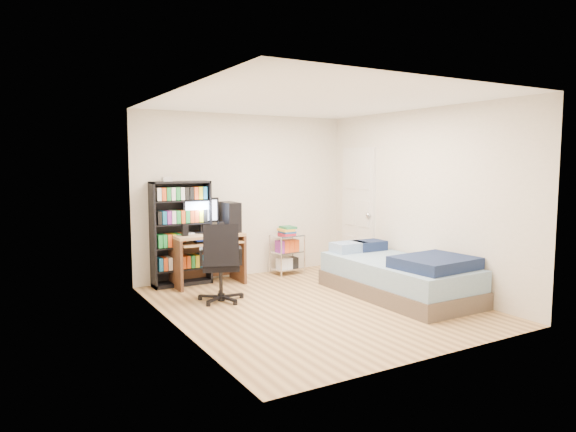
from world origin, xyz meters
TOP-DOWN VIEW (x-y plane):
  - room at (0.00, 0.00)m, footprint 3.58×4.08m
  - media_shelf at (-1.08, 1.84)m, footprint 0.84×0.28m
  - computer_desk at (-0.65, 1.73)m, footprint 0.99×0.58m
  - office_chair at (-0.94, 0.72)m, footprint 0.78×0.78m
  - wire_cart at (0.61, 1.72)m, footprint 0.51×0.39m
  - bed at (1.19, -0.22)m, footprint 1.08×2.16m
  - door at (1.72, 1.35)m, footprint 0.12×0.80m

SIDE VIEW (x-z plane):
  - bed at x=1.19m, z-range -0.04..0.58m
  - office_chair at x=-0.94m, z-range -0.18..0.83m
  - wire_cart at x=0.61m, z-range 0.12..0.88m
  - computer_desk at x=-0.65m, z-range 0.05..1.30m
  - media_shelf at x=-1.08m, z-range -0.01..1.55m
  - door at x=1.72m, z-range 0.00..2.00m
  - room at x=0.00m, z-range -0.04..2.54m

